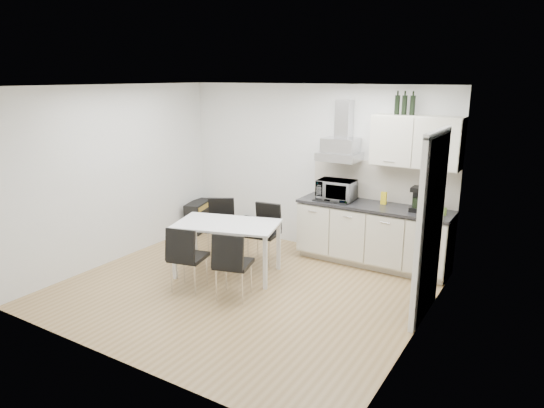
{
  "coord_description": "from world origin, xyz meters",
  "views": [
    {
      "loc": [
        3.39,
        -4.81,
        2.72
      ],
      "look_at": [
        0.22,
        0.39,
        1.1
      ],
      "focal_mm": 32.0,
      "sensor_mm": 36.0,
      "label": 1
    }
  ],
  "objects_px": {
    "chair_near_left": "(189,258)",
    "floor_speaker": "(247,226)",
    "kitchenette": "(377,210)",
    "chair_near_right": "(234,265)",
    "chair_far_right": "(263,234)",
    "dining_table": "(227,229)",
    "guitar_amp": "(198,216)",
    "chair_far_left": "(220,228)"
  },
  "relations": [
    {
      "from": "kitchenette",
      "to": "chair_far_right",
      "type": "xyz_separation_m",
      "value": [
        -1.45,
        -0.8,
        -0.39
      ]
    },
    {
      "from": "dining_table",
      "to": "guitar_amp",
      "type": "distance_m",
      "value": 2.15
    },
    {
      "from": "kitchenette",
      "to": "chair_far_left",
      "type": "xyz_separation_m",
      "value": [
        -2.17,
        -0.89,
        -0.39
      ]
    },
    {
      "from": "kitchenette",
      "to": "chair_near_right",
      "type": "bearing_deg",
      "value": -119.73
    },
    {
      "from": "kitchenette",
      "to": "chair_far_right",
      "type": "distance_m",
      "value": 1.7
    },
    {
      "from": "dining_table",
      "to": "chair_far_right",
      "type": "xyz_separation_m",
      "value": [
        0.2,
        0.62,
        -0.23
      ]
    },
    {
      "from": "chair_far_right",
      "to": "guitar_amp",
      "type": "bearing_deg",
      "value": -29.07
    },
    {
      "from": "chair_far_right",
      "to": "chair_near_left",
      "type": "distance_m",
      "value": 1.34
    },
    {
      "from": "chair_near_left",
      "to": "floor_speaker",
      "type": "bearing_deg",
      "value": 92.81
    },
    {
      "from": "chair_far_right",
      "to": "guitar_amp",
      "type": "height_order",
      "value": "chair_far_right"
    },
    {
      "from": "chair_near_left",
      "to": "floor_speaker",
      "type": "xyz_separation_m",
      "value": [
        -0.63,
        2.26,
        -0.28
      ]
    },
    {
      "from": "chair_far_right",
      "to": "guitar_amp",
      "type": "distance_m",
      "value": 1.97
    },
    {
      "from": "dining_table",
      "to": "chair_far_right",
      "type": "height_order",
      "value": "chair_far_right"
    },
    {
      "from": "guitar_amp",
      "to": "floor_speaker",
      "type": "distance_m",
      "value": 0.92
    },
    {
      "from": "dining_table",
      "to": "floor_speaker",
      "type": "bearing_deg",
      "value": 99.27
    },
    {
      "from": "kitchenette",
      "to": "chair_near_left",
      "type": "bearing_deg",
      "value": -130.09
    },
    {
      "from": "dining_table",
      "to": "chair_near_left",
      "type": "distance_m",
      "value": 0.73
    },
    {
      "from": "chair_far_left",
      "to": "chair_far_right",
      "type": "bearing_deg",
      "value": 156.7
    },
    {
      "from": "chair_near_left",
      "to": "floor_speaker",
      "type": "distance_m",
      "value": 2.37
    },
    {
      "from": "kitchenette",
      "to": "floor_speaker",
      "type": "xyz_separation_m",
      "value": [
        -2.4,
        0.17,
        -0.67
      ]
    },
    {
      "from": "chair_far_left",
      "to": "chair_near_left",
      "type": "relative_size",
      "value": 1.0
    },
    {
      "from": "dining_table",
      "to": "chair_near_left",
      "type": "bearing_deg",
      "value": -116.29
    },
    {
      "from": "chair_far_right",
      "to": "floor_speaker",
      "type": "distance_m",
      "value": 1.38
    },
    {
      "from": "dining_table",
      "to": "chair_far_left",
      "type": "height_order",
      "value": "chair_far_left"
    },
    {
      "from": "dining_table",
      "to": "floor_speaker",
      "type": "distance_m",
      "value": 1.83
    },
    {
      "from": "chair_near_left",
      "to": "guitar_amp",
      "type": "relative_size",
      "value": 1.28
    },
    {
      "from": "dining_table",
      "to": "chair_far_left",
      "type": "xyz_separation_m",
      "value": [
        -0.53,
        0.53,
        -0.23
      ]
    },
    {
      "from": "dining_table",
      "to": "chair_near_right",
      "type": "xyz_separation_m",
      "value": [
        0.51,
        -0.56,
        -0.23
      ]
    },
    {
      "from": "chair_near_right",
      "to": "floor_speaker",
      "type": "distance_m",
      "value": 2.51
    },
    {
      "from": "chair_near_left",
      "to": "chair_near_right",
      "type": "distance_m",
      "value": 0.64
    },
    {
      "from": "kitchenette",
      "to": "chair_near_left",
      "type": "relative_size",
      "value": 2.86
    },
    {
      "from": "guitar_amp",
      "to": "dining_table",
      "type": "bearing_deg",
      "value": -54.88
    },
    {
      "from": "kitchenette",
      "to": "dining_table",
      "type": "height_order",
      "value": "kitchenette"
    },
    {
      "from": "dining_table",
      "to": "chair_far_right",
      "type": "bearing_deg",
      "value": 56.33
    },
    {
      "from": "chair_far_left",
      "to": "chair_far_right",
      "type": "xyz_separation_m",
      "value": [
        0.72,
        0.09,
        0.0
      ]
    },
    {
      "from": "dining_table",
      "to": "chair_near_right",
      "type": "relative_size",
      "value": 1.78
    },
    {
      "from": "chair_far_left",
      "to": "chair_near_right",
      "type": "height_order",
      "value": "same"
    },
    {
      "from": "chair_near_left",
      "to": "chair_near_right",
      "type": "height_order",
      "value": "same"
    },
    {
      "from": "chair_near_right",
      "to": "floor_speaker",
      "type": "xyz_separation_m",
      "value": [
        -1.27,
        2.15,
        -0.28
      ]
    },
    {
      "from": "dining_table",
      "to": "guitar_amp",
      "type": "bearing_deg",
      "value": 124.68
    },
    {
      "from": "guitar_amp",
      "to": "chair_near_left",
      "type": "bearing_deg",
      "value": -68.74
    },
    {
      "from": "kitchenette",
      "to": "dining_table",
      "type": "distance_m",
      "value": 2.18
    }
  ]
}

